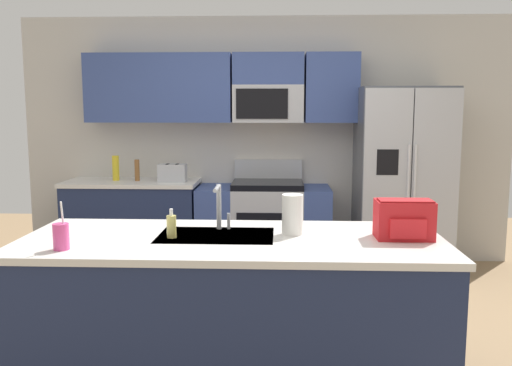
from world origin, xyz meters
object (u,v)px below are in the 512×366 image
at_px(range_oven, 264,225).
at_px(bottle_yellow, 116,168).
at_px(pepper_mill, 137,170).
at_px(sink_faucet, 219,203).
at_px(paper_towel_roll, 292,214).
at_px(toaster, 172,173).
at_px(refrigerator, 402,181).
at_px(soap_dispenser, 171,226).
at_px(drink_cup_pink, 61,236).
at_px(backpack, 404,219).

relative_size(range_oven, bottle_yellow, 5.27).
height_order(pepper_mill, sink_faucet, sink_faucet).
xyz_separation_m(sink_faucet, paper_towel_roll, (0.45, -0.10, -0.05)).
bearing_deg(range_oven, paper_towel_roll, -84.27).
bearing_deg(range_oven, toaster, -176.79).
distance_m(refrigerator, pepper_mill, 2.70).
bearing_deg(soap_dispenser, bottle_yellow, 113.55).
xyz_separation_m(range_oven, drink_cup_pink, (-1.00, -2.74, 0.53)).
bearing_deg(sink_faucet, refrigerator, 53.59).
distance_m(range_oven, drink_cup_pink, 2.97).
bearing_deg(refrigerator, toaster, 179.52).
xyz_separation_m(toaster, soap_dispenser, (0.47, -2.40, -0.02)).
bearing_deg(toaster, sink_faucet, -71.65).
bearing_deg(refrigerator, bottle_yellow, 178.13).
height_order(soap_dispenser, backpack, backpack).
height_order(pepper_mill, drink_cup_pink, drink_cup_pink).
distance_m(soap_dispenser, paper_towel_roll, 0.71).
distance_m(drink_cup_pink, paper_towel_roll, 1.30).
xyz_separation_m(range_oven, pepper_mill, (-1.31, -0.00, 0.57)).
bearing_deg(pepper_mill, drink_cup_pink, -83.41).
height_order(drink_cup_pink, backpack, drink_cup_pink).
distance_m(pepper_mill, paper_towel_roll, 2.80).
xyz_separation_m(bottle_yellow, soap_dispenser, (1.08, -2.48, -0.06)).
height_order(range_oven, refrigerator, refrigerator).
height_order(toaster, bottle_yellow, bottle_yellow).
distance_m(range_oven, sink_faucet, 2.33).
bearing_deg(range_oven, pepper_mill, -179.89).
relative_size(range_oven, sink_faucet, 4.82).
bearing_deg(sink_faucet, pepper_mill, 116.26).
height_order(sink_faucet, backpack, sink_faucet).
relative_size(refrigerator, toaster, 6.61).
bearing_deg(toaster, drink_cup_pink, -91.30).
relative_size(bottle_yellow, paper_towel_roll, 1.08).
xyz_separation_m(range_oven, bottle_yellow, (-1.55, 0.02, 0.59)).
bearing_deg(backpack, paper_towel_roll, 173.19).
bearing_deg(backpack, pepper_mill, 132.21).
bearing_deg(bottle_yellow, sink_faucet, -59.47).
distance_m(sink_faucet, drink_cup_pink, 0.94).
distance_m(toaster, backpack, 2.98).
relative_size(range_oven, soap_dispenser, 8.00).
distance_m(pepper_mill, bottle_yellow, 0.23).
distance_m(bottle_yellow, drink_cup_pink, 2.82).
bearing_deg(soap_dispenser, range_oven, 79.23).
height_order(toaster, backpack, backpack).
distance_m(bottle_yellow, sink_faucet, 2.63).
relative_size(sink_faucet, drink_cup_pink, 1.08).
relative_size(refrigerator, backpack, 5.78).
relative_size(toaster, drink_cup_pink, 1.08).
height_order(bottle_yellow, soap_dispenser, bottle_yellow).
relative_size(range_oven, paper_towel_roll, 5.67).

